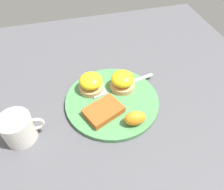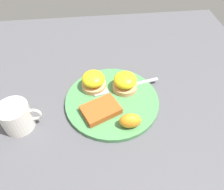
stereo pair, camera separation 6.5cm
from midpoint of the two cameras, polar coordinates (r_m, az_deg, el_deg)
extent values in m
plane|color=#4C4C51|center=(0.68, -2.75, -2.08)|extent=(1.10, 1.10, 0.00)
cylinder|color=#47844C|center=(0.67, -2.77, -1.70)|extent=(0.29, 0.29, 0.01)
cylinder|color=tan|center=(0.70, 0.08, 2.43)|extent=(0.08, 0.08, 0.02)
ellipsoid|color=yellow|center=(0.68, 0.09, 4.16)|extent=(0.07, 0.07, 0.04)
cylinder|color=tan|center=(0.70, -8.07, 1.85)|extent=(0.08, 0.08, 0.02)
ellipsoid|color=yellow|center=(0.68, -8.33, 3.57)|extent=(0.07, 0.07, 0.04)
cube|color=#AD4E1D|center=(0.63, -5.26, -4.32)|extent=(0.13, 0.11, 0.02)
ellipsoid|color=orange|center=(0.60, 2.93, -6.27)|extent=(0.06, 0.04, 0.04)
cube|color=silver|center=(0.73, 4.15, 3.85)|extent=(0.12, 0.03, 0.00)
cube|color=silver|center=(0.68, -6.04, 0.28)|extent=(0.05, 0.03, 0.00)
cylinder|color=silver|center=(0.63, -26.14, -8.06)|extent=(0.08, 0.08, 0.08)
torus|color=silver|center=(0.62, -22.06, -7.16)|extent=(0.04, 0.01, 0.04)
camera|label=1|loc=(0.03, -92.87, -3.15)|focal=35.00mm
camera|label=2|loc=(0.03, 87.13, 3.15)|focal=35.00mm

